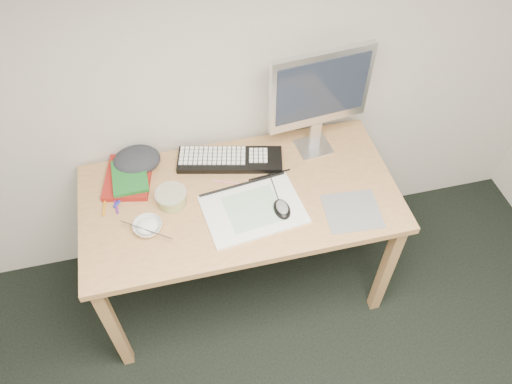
{
  "coord_description": "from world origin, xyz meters",
  "views": [
    {
      "loc": [
        -0.21,
        0.05,
        2.45
      ],
      "look_at": [
        0.11,
        1.37,
        0.83
      ],
      "focal_mm": 35.0,
      "sensor_mm": 36.0,
      "label": 1
    }
  ],
  "objects_px": {
    "rice_bowl": "(148,227)",
    "desk": "(240,207)",
    "keyboard": "(230,160)",
    "sketchpad": "(253,209)",
    "monitor": "(320,92)"
  },
  "relations": [
    {
      "from": "desk",
      "to": "monitor",
      "type": "xyz_separation_m",
      "value": [
        0.41,
        0.21,
        0.42
      ]
    },
    {
      "from": "desk",
      "to": "monitor",
      "type": "height_order",
      "value": "monitor"
    },
    {
      "from": "sketchpad",
      "to": "rice_bowl",
      "type": "bearing_deg",
      "value": 173.18
    },
    {
      "from": "desk",
      "to": "monitor",
      "type": "relative_size",
      "value": 2.61
    },
    {
      "from": "rice_bowl",
      "to": "desk",
      "type": "bearing_deg",
      "value": 12.6
    },
    {
      "from": "desk",
      "to": "rice_bowl",
      "type": "bearing_deg",
      "value": -167.4
    },
    {
      "from": "desk",
      "to": "keyboard",
      "type": "bearing_deg",
      "value": 90.32
    },
    {
      "from": "desk",
      "to": "keyboard",
      "type": "xyz_separation_m",
      "value": [
        -0.0,
        0.21,
        0.1
      ]
    },
    {
      "from": "keyboard",
      "to": "desk",
      "type": "bearing_deg",
      "value": -76.51
    },
    {
      "from": "desk",
      "to": "rice_bowl",
      "type": "relative_size",
      "value": 11.55
    },
    {
      "from": "sketchpad",
      "to": "keyboard",
      "type": "relative_size",
      "value": 0.86
    },
    {
      "from": "monitor",
      "to": "sketchpad",
      "type": "bearing_deg",
      "value": -146.1
    },
    {
      "from": "monitor",
      "to": "rice_bowl",
      "type": "bearing_deg",
      "value": -165.37
    },
    {
      "from": "sketchpad",
      "to": "keyboard",
      "type": "height_order",
      "value": "keyboard"
    },
    {
      "from": "desk",
      "to": "keyboard",
      "type": "relative_size",
      "value": 2.89
    }
  ]
}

